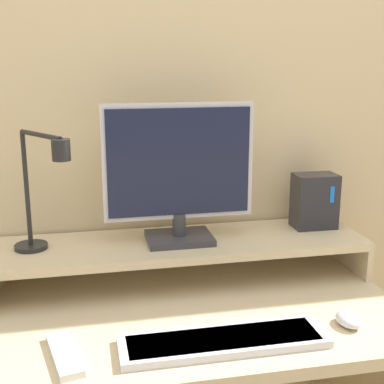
{
  "coord_description": "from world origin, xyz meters",
  "views": [
    {
      "loc": [
        -0.26,
        -0.89,
        1.32
      ],
      "look_at": [
        -0.0,
        0.34,
        1.0
      ],
      "focal_mm": 50.0,
      "sensor_mm": 36.0,
      "label": 1
    }
  ],
  "objects": [
    {
      "name": "wall_back",
      "position": [
        0.0,
        0.66,
        1.25
      ],
      "size": [
        6.0,
        0.05,
        2.5
      ],
      "color": "beige",
      "rests_on": "ground_plane"
    },
    {
      "name": "desk",
      "position": [
        0.0,
        0.31,
        0.49
      ],
      "size": [
        1.02,
        0.63,
        0.71
      ],
      "color": "beige",
      "rests_on": "ground_plane"
    },
    {
      "name": "monitor_shelf",
      "position": [
        0.0,
        0.49,
        0.8
      ],
      "size": [
        1.02,
        0.27,
        0.11
      ],
      "color": "beige",
      "rests_on": "desk"
    },
    {
      "name": "monitor",
      "position": [
        -0.01,
        0.49,
        1.02
      ],
      "size": [
        0.41,
        0.14,
        0.38
      ],
      "color": "#38383D",
      "rests_on": "monitor_shelf"
    },
    {
      "name": "desk_lamp",
      "position": [
        -0.36,
        0.45,
        0.99
      ],
      "size": [
        0.16,
        0.22,
        0.32
      ],
      "color": "black",
      "rests_on": "monitor_shelf"
    },
    {
      "name": "router_dock",
      "position": [
        0.41,
        0.53,
        0.9
      ],
      "size": [
        0.12,
        0.08,
        0.16
      ],
      "color": "#28282D",
      "rests_on": "monitor_shelf"
    },
    {
      "name": "keyboard",
      "position": [
        0.02,
        0.12,
        0.72
      ],
      "size": [
        0.45,
        0.13,
        0.02
      ],
      "color": "silver",
      "rests_on": "desk"
    },
    {
      "name": "mouse",
      "position": [
        0.33,
        0.14,
        0.72
      ],
      "size": [
        0.05,
        0.08,
        0.03
      ],
      "color": "silver",
      "rests_on": "desk"
    },
    {
      "name": "remote_control",
      "position": [
        -0.32,
        0.14,
        0.72
      ],
      "size": [
        0.09,
        0.19,
        0.02
      ],
      "color": "white",
      "rests_on": "desk"
    }
  ]
}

